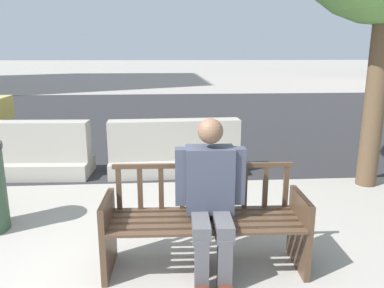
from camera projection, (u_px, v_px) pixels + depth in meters
name	position (u px, v px, depth m)	size (l,w,h in m)	color
street_asphalt	(152.00, 116.00, 11.21)	(120.00, 12.00, 0.01)	#28282B
street_bench	(205.00, 225.00, 3.20)	(1.71, 0.58, 0.88)	#473323
seated_person	(211.00, 195.00, 3.08)	(0.58, 0.73, 1.31)	#383D4C
jersey_barrier_centre	(175.00, 152.00, 5.78)	(2.02, 0.75, 0.84)	#9E998E
jersey_barrier_left	(23.00, 154.00, 5.65)	(2.03, 0.78, 0.84)	#9E998E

